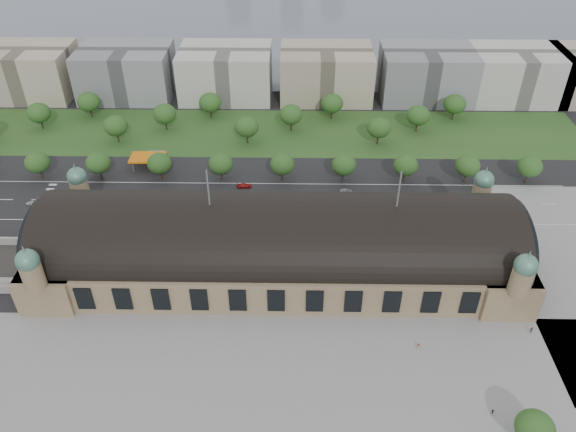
{
  "coord_description": "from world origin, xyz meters",
  "views": [
    {
      "loc": [
        5.12,
        -134.34,
        121.09
      ],
      "look_at": [
        2.91,
        10.34,
        14.0
      ],
      "focal_mm": 35.0,
      "sensor_mm": 36.0,
      "label": 1
    }
  ],
  "objects_px": {
    "parked_car_4": "(154,227)",
    "parked_car_2": "(142,227)",
    "petrol_station": "(153,157)",
    "bus_west": "(222,208)",
    "parked_car_3": "(102,227)",
    "parked_car_6": "(173,225)",
    "traffic_car_2": "(93,197)",
    "parked_car_0": "(53,226)",
    "bus_mid": "(284,207)",
    "traffic_car_0": "(32,203)",
    "traffic_car_5": "(346,191)",
    "traffic_car_6": "(467,216)",
    "pedestrian_2": "(531,330)",
    "parked_car_5": "(193,221)",
    "parked_car_1": "(99,223)",
    "bus_east": "(332,216)",
    "pedestrian_4": "(492,412)",
    "traffic_car_3": "(244,186)",
    "pedestrian_0": "(418,346)"
  },
  "relations": [
    {
      "from": "parked_car_2",
      "to": "bus_east",
      "type": "xyz_separation_m",
      "value": [
        67.12,
        6.11,
        1.07
      ]
    },
    {
      "from": "pedestrian_4",
      "to": "parked_car_2",
      "type": "bearing_deg",
      "value": -66.79
    },
    {
      "from": "parked_car_3",
      "to": "parked_car_6",
      "type": "xyz_separation_m",
      "value": [
        25.03,
        1.17,
        -0.08
      ]
    },
    {
      "from": "traffic_car_6",
      "to": "parked_car_1",
      "type": "xyz_separation_m",
      "value": [
        -131.92,
        -6.16,
        -0.05
      ]
    },
    {
      "from": "parked_car_3",
      "to": "parked_car_4",
      "type": "xyz_separation_m",
      "value": [
        18.66,
        0.0,
        0.09
      ]
    },
    {
      "from": "parked_car_6",
      "to": "bus_east",
      "type": "bearing_deg",
      "value": 65.88
    },
    {
      "from": "parked_car_3",
      "to": "parked_car_6",
      "type": "bearing_deg",
      "value": 59.32
    },
    {
      "from": "petrol_station",
      "to": "parked_car_5",
      "type": "distance_m",
      "value": 46.19
    },
    {
      "from": "bus_west",
      "to": "pedestrian_2",
      "type": "xyz_separation_m",
      "value": [
        94.0,
        -57.13,
        -0.55
      ]
    },
    {
      "from": "parked_car_0",
      "to": "pedestrian_2",
      "type": "height_order",
      "value": "pedestrian_2"
    },
    {
      "from": "parked_car_0",
      "to": "bus_west",
      "type": "distance_m",
      "value": 59.36
    },
    {
      "from": "traffic_car_5",
      "to": "traffic_car_6",
      "type": "height_order",
      "value": "traffic_car_5"
    },
    {
      "from": "bus_east",
      "to": "pedestrian_0",
      "type": "distance_m",
      "value": 62.25
    },
    {
      "from": "traffic_car_5",
      "to": "parked_car_6",
      "type": "height_order",
      "value": "traffic_car_5"
    },
    {
      "from": "parked_car_2",
      "to": "bus_east",
      "type": "height_order",
      "value": "bus_east"
    },
    {
      "from": "traffic_car_0",
      "to": "bus_mid",
      "type": "height_order",
      "value": "bus_mid"
    },
    {
      "from": "traffic_car_0",
      "to": "traffic_car_6",
      "type": "height_order",
      "value": "traffic_car_6"
    },
    {
      "from": "parked_car_5",
      "to": "parked_car_6",
      "type": "xyz_separation_m",
      "value": [
        -6.48,
        -2.83,
        -0.03
      ]
    },
    {
      "from": "pedestrian_4",
      "to": "traffic_car_6",
      "type": "bearing_deg",
      "value": -130.77
    },
    {
      "from": "traffic_car_2",
      "to": "pedestrian_2",
      "type": "height_order",
      "value": "pedestrian_2"
    },
    {
      "from": "petrol_station",
      "to": "parked_car_5",
      "type": "relative_size",
      "value": 2.87
    },
    {
      "from": "pedestrian_2",
      "to": "parked_car_4",
      "type": "bearing_deg",
      "value": 44.9
    },
    {
      "from": "parked_car_1",
      "to": "traffic_car_3",
      "type": "bearing_deg",
      "value": 95.96
    },
    {
      "from": "traffic_car_5",
      "to": "bus_east",
      "type": "height_order",
      "value": "bus_east"
    },
    {
      "from": "parked_car_5",
      "to": "pedestrian_2",
      "type": "xyz_separation_m",
      "value": [
        103.75,
        -50.13,
        0.29
      ]
    },
    {
      "from": "bus_east",
      "to": "petrol_station",
      "type": "bearing_deg",
      "value": 56.49
    },
    {
      "from": "traffic_car_6",
      "to": "bus_west",
      "type": "bearing_deg",
      "value": -97.97
    },
    {
      "from": "petrol_station",
      "to": "traffic_car_0",
      "type": "xyz_separation_m",
      "value": [
        -39.15,
        -30.25,
        -2.22
      ]
    },
    {
      "from": "traffic_car_0",
      "to": "pedestrian_0",
      "type": "relative_size",
      "value": 2.32
    },
    {
      "from": "traffic_car_6",
      "to": "traffic_car_0",
      "type": "bearing_deg",
      "value": -98.29
    },
    {
      "from": "traffic_car_0",
      "to": "pedestrian_2",
      "type": "height_order",
      "value": "pedestrian_2"
    },
    {
      "from": "petrol_station",
      "to": "pedestrian_2",
      "type": "xyz_separation_m",
      "value": [
        126.24,
        -90.42,
        -1.98
      ]
    },
    {
      "from": "pedestrian_0",
      "to": "traffic_car_3",
      "type": "bearing_deg",
      "value": 106.39
    },
    {
      "from": "petrol_station",
      "to": "bus_west",
      "type": "distance_m",
      "value": 46.36
    },
    {
      "from": "traffic_car_6",
      "to": "parked_car_4",
      "type": "distance_m",
      "value": 111.94
    },
    {
      "from": "traffic_car_6",
      "to": "bus_west",
      "type": "distance_m",
      "value": 89.07
    },
    {
      "from": "parked_car_1",
      "to": "parked_car_5",
      "type": "distance_m",
      "value": 33.19
    },
    {
      "from": "parked_car_3",
      "to": "bus_mid",
      "type": "xyz_separation_m",
      "value": [
        64.0,
        11.0,
        1.12
      ]
    },
    {
      "from": "traffic_car_2",
      "to": "parked_car_0",
      "type": "relative_size",
      "value": 1.43
    },
    {
      "from": "parked_car_6",
      "to": "bus_mid",
      "type": "xyz_separation_m",
      "value": [
        38.96,
        9.83,
        1.2
      ]
    },
    {
      "from": "bus_mid",
      "to": "traffic_car_0",
      "type": "bearing_deg",
      "value": 91.18
    },
    {
      "from": "traffic_car_5",
      "to": "parked_car_1",
      "type": "distance_m",
      "value": 91.87
    },
    {
      "from": "bus_west",
      "to": "pedestrian_4",
      "type": "xyz_separation_m",
      "value": [
        75.65,
        -83.82,
        -0.76
      ]
    },
    {
      "from": "bus_west",
      "to": "pedestrian_2",
      "type": "bearing_deg",
      "value": -115.54
    },
    {
      "from": "parked_car_1",
      "to": "bus_mid",
      "type": "distance_m",
      "value": 66.22
    },
    {
      "from": "traffic_car_6",
      "to": "pedestrian_2",
      "type": "height_order",
      "value": "pedestrian_2"
    },
    {
      "from": "parked_car_4",
      "to": "parked_car_2",
      "type": "bearing_deg",
      "value": -114.92
    },
    {
      "from": "petrol_station",
      "to": "pedestrian_2",
      "type": "bearing_deg",
      "value": -35.61
    },
    {
      "from": "traffic_car_2",
      "to": "parked_car_6",
      "type": "xyz_separation_m",
      "value": [
        33.23,
        -16.78,
        -0.12
      ]
    },
    {
      "from": "parked_car_1",
      "to": "traffic_car_6",
      "type": "bearing_deg",
      "value": 72.41
    }
  ]
}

